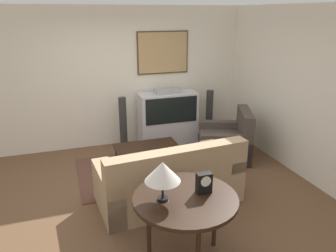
% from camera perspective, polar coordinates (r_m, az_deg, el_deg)
% --- Properties ---
extents(ground_plane, '(12.00, 12.00, 0.00)m').
position_cam_1_polar(ground_plane, '(5.03, -4.24, -11.60)').
color(ground_plane, brown).
extents(wall_back, '(12.00, 0.10, 2.70)m').
position_cam_1_polar(wall_back, '(6.52, -9.14, 8.29)').
color(wall_back, silver).
rests_on(wall_back, ground_plane).
extents(wall_right, '(0.06, 12.00, 2.70)m').
position_cam_1_polar(wall_right, '(5.69, 22.07, 5.44)').
color(wall_right, silver).
rests_on(wall_right, ground_plane).
extents(area_rug, '(2.52, 1.58, 0.01)m').
position_cam_1_polar(area_rug, '(5.74, -2.60, -7.33)').
color(area_rug, brown).
rests_on(area_rug, ground_plane).
extents(tv, '(1.16, 0.48, 1.15)m').
position_cam_1_polar(tv, '(6.61, -0.04, 1.41)').
color(tv, silver).
rests_on(tv, ground_plane).
extents(couch, '(2.03, 1.08, 0.93)m').
position_cam_1_polar(couch, '(4.66, 0.34, -9.56)').
color(couch, tan).
rests_on(couch, ground_plane).
extents(armchair, '(1.17, 1.17, 0.91)m').
position_cam_1_polar(armchair, '(6.14, 10.14, -2.81)').
color(armchair, '#473D38').
rests_on(armchair, ground_plane).
extents(coffee_table, '(1.07, 0.50, 0.42)m').
position_cam_1_polar(coffee_table, '(5.63, -3.79, -3.80)').
color(coffee_table, black).
rests_on(coffee_table, ground_plane).
extents(console_table, '(1.11, 1.11, 0.75)m').
position_cam_1_polar(console_table, '(3.52, 3.05, -13.15)').
color(console_table, black).
rests_on(console_table, ground_plane).
extents(table_lamp, '(0.37, 0.37, 0.42)m').
position_cam_1_polar(table_lamp, '(3.28, -0.95, -8.02)').
color(table_lamp, black).
rests_on(table_lamp, console_table).
extents(mantel_clock, '(0.16, 0.10, 0.23)m').
position_cam_1_polar(mantel_clock, '(3.53, 6.28, -9.81)').
color(mantel_clock, black).
rests_on(mantel_clock, console_table).
extents(speaker_tower_left, '(0.24, 0.24, 1.05)m').
position_cam_1_polar(speaker_tower_left, '(6.41, -7.81, 0.17)').
color(speaker_tower_left, black).
rests_on(speaker_tower_left, ground_plane).
extents(speaker_tower_right, '(0.24, 0.24, 1.05)m').
position_cam_1_polar(speaker_tower_right, '(6.95, 7.17, 1.74)').
color(speaker_tower_right, black).
rests_on(speaker_tower_right, ground_plane).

